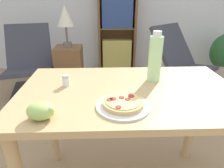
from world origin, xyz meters
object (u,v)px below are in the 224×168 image
Objects in this scene: grape_bunch at (41,111)px; lounge_chair_far at (181,74)px; lounge_chair_near at (32,73)px; table_lamp at (65,18)px; pizza_on_plate at (123,104)px; side_table at (70,70)px; drink_bottle at (155,58)px; salt_shaker at (66,81)px; bookshelf at (117,32)px.

lounge_chair_far is (1.26, 1.70, -0.52)m from grape_bunch.
table_lamp is (0.50, 0.04, 0.69)m from lounge_chair_near.
lounge_chair_near and lounge_chair_far have the same top height.
grape_bunch is (-0.34, -0.08, 0.02)m from pizza_on_plate.
table_lamp reaches higher than lounge_chair_far.
table_lamp reaches higher than side_table.
side_table is at bearing 96.49° from grape_bunch.
drink_bottle is at bearing -156.79° from lounge_chair_far.
drink_bottle is 4.57× the size of salt_shaker.
lounge_chair_near is at bearing 117.19° from salt_shaker.
bookshelf reaches higher than table_lamp.
bookshelf reaches higher than salt_shaker.
pizza_on_plate is 2.60m from bookshelf.
grape_bunch is 0.68m from drink_bottle.
lounge_chair_far is 1.47m from side_table.
pizza_on_plate is at bearing -124.57° from drink_bottle.
grape_bunch is 1.98m from lounge_chair_near.
table_lamp reaches higher than lounge_chair_near.
drink_bottle is at bearing -62.28° from table_lamp.
drink_bottle is at bearing 6.70° from salt_shaker.
side_table is (-0.21, 1.82, -0.49)m from grape_bunch.
pizza_on_plate is at bearing -38.88° from salt_shaker.
salt_shaker is 1.53m from table_lamp.
lounge_chair_near is 0.50m from side_table.
lounge_chair_near is at bearing 111.61° from grape_bunch.
table_lamp is at bearing 99.50° from salt_shaker.
salt_shaker is 1.91m from lounge_chair_far.
table_lamp reaches higher than pizza_on_plate.
grape_bunch is 0.12× the size of lounge_chair_far.
side_table is (-0.25, 1.50, -0.49)m from salt_shaker.
bookshelf is at bearing 23.13° from lounge_chair_near.
bookshelf is at bearing 79.72° from salt_shaker.
bookshelf is at bearing 90.87° from lounge_chair_far.
salt_shaker is at bearing -100.28° from bookshelf.
lounge_chair_near reaches higher than salt_shaker.
salt_shaker is 1.60m from side_table.
grape_bunch is at bearing -165.01° from lounge_chair_far.
lounge_chair_far is 1.63m from table_lamp.
salt_shaker is at bearing -76.87° from lounge_chair_near.
table_lamp reaches higher than salt_shaker.
side_table is at bearing 107.53° from pizza_on_plate.
grape_bunch is 0.23× the size of table_lamp.
drink_bottle is at bearing 55.43° from pizza_on_plate.
pizza_on_plate is 0.38m from salt_shaker.
grape_bunch is 2.72m from bookshelf.
side_table is at bearing 0.00° from table_lamp.
lounge_chair_near is (-1.25, 1.40, -0.62)m from drink_bottle.
grape_bunch is at bearing -82.44° from lounge_chair_near.
pizza_on_plate is at bearing -158.00° from lounge_chair_far.
drink_bottle is at bearing -62.17° from lounge_chair_near.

